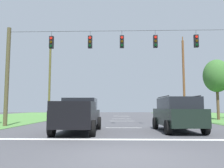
# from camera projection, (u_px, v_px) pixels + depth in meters

# --- Properties ---
(ground_plane) EXTENTS (120.00, 120.00, 0.00)m
(ground_plane) POSITION_uv_depth(u_px,v_px,m) (129.00, 156.00, 6.88)
(ground_plane) COLOR #47474C
(stop_bar_stripe) EXTENTS (14.77, 0.45, 0.01)m
(stop_bar_stripe) POSITION_uv_depth(u_px,v_px,m) (126.00, 139.00, 10.34)
(stop_bar_stripe) COLOR white
(stop_bar_stripe) RESTS_ON ground
(lane_dash_0) EXTENTS (2.50, 0.15, 0.01)m
(lane_dash_0) POSITION_uv_depth(u_px,v_px,m) (124.00, 128.00, 16.31)
(lane_dash_0) COLOR white
(lane_dash_0) RESTS_ON ground
(lane_dash_1) EXTENTS (2.50, 0.15, 0.01)m
(lane_dash_1) POSITION_uv_depth(u_px,v_px,m) (122.00, 121.00, 24.16)
(lane_dash_1) COLOR white
(lane_dash_1) RESTS_ON ground
(lane_dash_2) EXTENTS (2.50, 0.15, 0.01)m
(lane_dash_2) POSITION_uv_depth(u_px,v_px,m) (122.00, 119.00, 28.84)
(lane_dash_2) COLOR white
(lane_dash_2) RESTS_ON ground
(lane_dash_3) EXTENTS (2.50, 0.15, 0.01)m
(lane_dash_3) POSITION_uv_depth(u_px,v_px,m) (121.00, 116.00, 36.12)
(lane_dash_3) COLOR white
(lane_dash_3) RESTS_ON ground
(lane_dash_4) EXTENTS (2.50, 0.15, 0.01)m
(lane_dash_4) POSITION_uv_depth(u_px,v_px,m) (121.00, 115.00, 40.71)
(lane_dash_4) COLOR white
(lane_dash_4) RESTS_ON ground
(overhead_signal_span) EXTENTS (17.86, 0.31, 7.57)m
(overhead_signal_span) POSITION_uv_depth(u_px,v_px,m) (122.00, 68.00, 17.65)
(overhead_signal_span) COLOR #4D452D
(overhead_signal_span) RESTS_ON ground
(pickup_truck) EXTENTS (2.32, 5.42, 1.95)m
(pickup_truck) POSITION_uv_depth(u_px,v_px,m) (79.00, 115.00, 13.37)
(pickup_truck) COLOR black
(pickup_truck) RESTS_ON ground
(suv_black) EXTENTS (2.38, 4.88, 2.05)m
(suv_black) POSITION_uv_depth(u_px,v_px,m) (177.00, 113.00, 13.77)
(suv_black) COLOR black
(suv_black) RESTS_ON ground
(distant_car_crossing_white) EXTENTS (2.06, 4.32, 1.52)m
(distant_car_crossing_white) POSITION_uv_depth(u_px,v_px,m) (176.00, 113.00, 24.78)
(distant_car_crossing_white) COLOR silver
(distant_car_crossing_white) RESTS_ON ground
(distant_car_oncoming) EXTENTS (4.32, 2.05, 1.52)m
(distant_car_oncoming) POSITION_uv_depth(u_px,v_px,m) (71.00, 111.00, 34.93)
(distant_car_oncoming) COLOR slate
(distant_car_oncoming) RESTS_ON ground
(utility_pole_mid_right) EXTENTS (0.32, 1.63, 11.54)m
(utility_pole_mid_right) POSITION_uv_depth(u_px,v_px,m) (184.00, 77.00, 33.24)
(utility_pole_mid_right) COLOR brown
(utility_pole_mid_right) RESTS_ON ground
(utility_pole_near_left) EXTENTS (0.30, 1.99, 10.52)m
(utility_pole_near_left) POSITION_uv_depth(u_px,v_px,m) (50.00, 81.00, 32.31)
(utility_pole_near_left) COLOR brown
(utility_pole_near_left) RESTS_ON ground
(tree_roadside_far_right) EXTENTS (3.02, 3.02, 6.88)m
(tree_roadside_far_right) POSITION_uv_depth(u_px,v_px,m) (217.00, 76.00, 26.84)
(tree_roadside_far_right) COLOR brown
(tree_roadside_far_right) RESTS_ON ground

